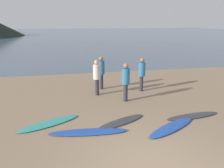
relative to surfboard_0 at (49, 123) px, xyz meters
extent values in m
cube|color=#8C7559|center=(2.73, 6.85, -0.13)|extent=(120.00, 120.00, 0.20)
cube|color=#475B6B|center=(2.73, 57.78, -0.03)|extent=(140.00, 100.00, 0.01)
ellipsoid|color=teal|center=(0.00, 0.00, 0.00)|extent=(2.29, 1.50, 0.07)
ellipsoid|color=#1E479E|center=(1.33, -0.94, 0.00)|extent=(2.66, 0.76, 0.07)
ellipsoid|color=#333338|center=(2.61, -0.41, 0.00)|extent=(2.09, 1.32, 0.06)
ellipsoid|color=#1E479E|center=(4.24, -1.19, 0.01)|extent=(2.35, 1.60, 0.08)
ellipsoid|color=#333338|center=(5.46, -0.50, 0.00)|extent=(2.32, 0.71, 0.07)
cylinder|color=#2D2D38|center=(3.34, 1.73, 0.38)|extent=(0.20, 0.20, 0.83)
cylinder|color=teal|center=(3.34, 1.73, 1.16)|extent=(0.36, 0.36, 0.72)
sphere|color=#936B4C|center=(3.34, 1.73, 1.64)|extent=(0.24, 0.24, 0.24)
cylinder|color=#2D2D38|center=(2.17, 2.87, 0.38)|extent=(0.20, 0.20, 0.84)
cylinder|color=beige|center=(2.17, 2.87, 1.17)|extent=(0.36, 0.36, 0.73)
sphere|color=tan|center=(2.17, 2.87, 1.65)|extent=(0.24, 0.24, 0.24)
cylinder|color=#2D2D38|center=(2.54, 3.84, 0.39)|extent=(0.20, 0.20, 0.84)
cylinder|color=teal|center=(2.54, 3.84, 1.17)|extent=(0.36, 0.36, 0.73)
sphere|color=#936B4C|center=(2.54, 3.84, 1.65)|extent=(0.24, 0.24, 0.24)
cylinder|color=#2D2D38|center=(4.57, 3.05, 0.38)|extent=(0.20, 0.20, 0.83)
cylinder|color=teal|center=(4.57, 3.05, 1.16)|extent=(0.36, 0.36, 0.72)
sphere|color=#936B4C|center=(4.57, 3.05, 1.63)|extent=(0.23, 0.23, 0.23)
camera|label=1|loc=(0.78, -7.46, 3.56)|focal=34.72mm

